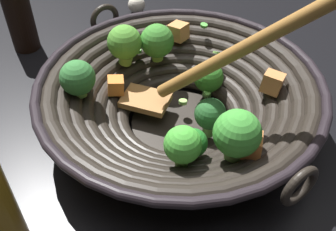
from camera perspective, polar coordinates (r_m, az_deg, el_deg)
ground_plane at (r=0.62m, az=1.57°, el=-1.47°), size 4.00×4.00×0.00m
wok at (r=0.58m, az=1.63°, el=2.62°), size 0.41×0.43×0.26m
soy_sauce_bottle at (r=0.80m, az=-20.26°, el=13.31°), size 0.05×0.05×0.18m
garlic_bulb at (r=0.89m, az=-4.65°, el=15.20°), size 0.04×0.04×0.04m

